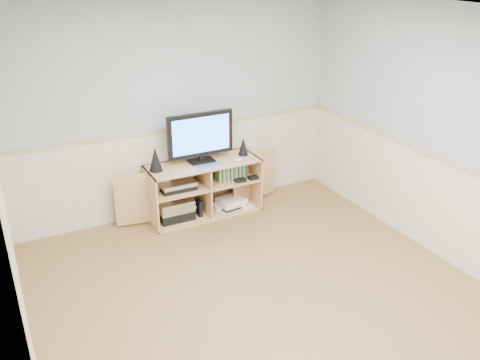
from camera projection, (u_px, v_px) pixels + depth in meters
name	position (u px, v px, depth m)	size (l,w,h in m)	color
room	(261.00, 179.00, 4.32)	(4.04, 4.54, 2.54)	#A27B48
media_cabinet	(202.00, 186.00, 6.34)	(2.07, 0.50, 0.65)	tan
monitor	(200.00, 136.00, 6.08)	(0.79, 0.18, 0.59)	black
speaker_left	(155.00, 159.00, 5.89)	(0.15, 0.15, 0.27)	black
speaker_right	(243.00, 146.00, 6.36)	(0.12, 0.12, 0.22)	black
keyboard	(209.00, 166.00, 6.06)	(0.31, 0.12, 0.01)	silver
mouse	(238.00, 160.00, 6.20)	(0.10, 0.06, 0.04)	white
av_components	(176.00, 203.00, 6.19)	(0.50, 0.30, 0.47)	black
game_consoles	(230.00, 203.00, 6.53)	(0.46, 0.30, 0.11)	white
game_cases	(231.00, 171.00, 6.36)	(0.38, 0.14, 0.19)	#3F8C3F
wall_outlet	(252.00, 149.00, 6.73)	(0.12, 0.03, 0.12)	white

